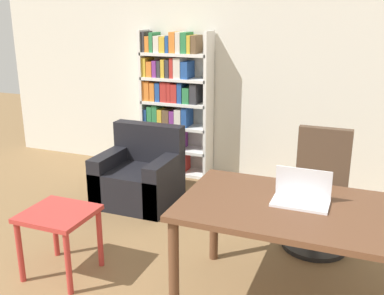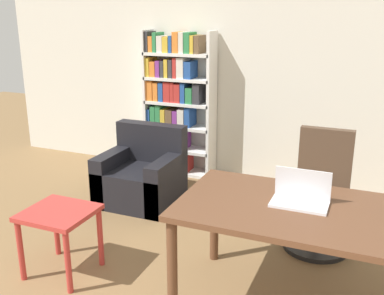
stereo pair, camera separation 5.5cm
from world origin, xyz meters
name	(u,v)px [view 1 (the left image)]	position (x,y,z in m)	size (l,w,h in m)	color
wall_back	(302,69)	(0.00, 4.53, 1.35)	(8.00, 0.06, 2.70)	silver
desk	(311,221)	(0.47, 2.15, 0.67)	(1.72, 0.93, 0.76)	brown
laptop	(301,196)	(0.38, 2.21, 0.81)	(0.37, 0.21, 0.22)	silver
office_chair	(319,197)	(0.42, 3.13, 0.44)	(0.56, 0.56, 1.02)	black
side_table_blue	(59,223)	(-1.36, 1.91, 0.43)	(0.50, 0.48, 0.53)	#B2332D
armchair	(140,177)	(-1.45, 3.36, 0.27)	(0.79, 0.72, 0.81)	black
bookshelf	(172,104)	(-1.51, 4.34, 0.88)	(0.87, 0.28, 1.76)	white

